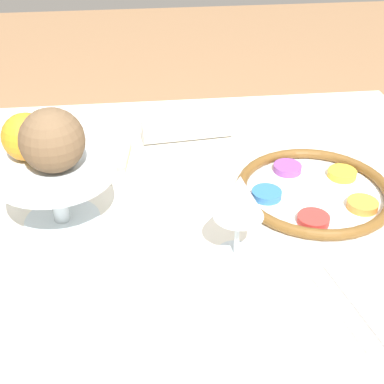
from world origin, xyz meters
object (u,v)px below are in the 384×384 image
object	(u,v)px
fruit_stand	(55,174)
coconut	(52,140)
napkin_roll	(187,129)
seder_plate	(314,192)
cup_near	(67,314)
orange_fruit	(26,137)
bread_plate	(104,160)
wine_glass	(239,199)

from	to	relation	value
fruit_stand	coconut	world-z (taller)	coconut
coconut	napkin_roll	world-z (taller)	coconut
seder_plate	cup_near	bearing A→B (deg)	32.50
napkin_roll	cup_near	bearing A→B (deg)	67.62
fruit_stand	orange_fruit	bearing A→B (deg)	-11.18
fruit_stand	bread_plate	distance (m)	0.23
seder_plate	orange_fruit	xyz separation A→B (m)	(0.50, 0.02, 0.15)
orange_fruit	cup_near	size ratio (longest dim) A/B	1.21
wine_glass	coconut	distance (m)	0.30
seder_plate	cup_near	size ratio (longest dim) A/B	4.52
coconut	bread_plate	distance (m)	0.29
bread_plate	cup_near	bearing A→B (deg)	85.42
orange_fruit	napkin_roll	xyz separation A→B (m)	(-0.29, -0.28, -0.14)
napkin_roll	cup_near	distance (m)	0.58
wine_glass	cup_near	size ratio (longest dim) A/B	2.35
seder_plate	bread_plate	bearing A→B (deg)	-24.27
orange_fruit	coconut	size ratio (longest dim) A/B	0.77
coconut	bread_plate	bearing A→B (deg)	-103.82
coconut	seder_plate	bearing A→B (deg)	-173.07
seder_plate	fruit_stand	bearing A→B (deg)	2.83
fruit_stand	bread_plate	xyz separation A→B (m)	(-0.07, -0.20, -0.09)
cup_near	orange_fruit	bearing A→B (deg)	-75.35
coconut	bread_plate	xyz separation A→B (m)	(-0.06, -0.23, -0.17)
wine_glass	napkin_roll	world-z (taller)	wine_glass
fruit_stand	napkin_roll	bearing A→B (deg)	-131.53
fruit_stand	napkin_roll	distance (m)	0.39
seder_plate	orange_fruit	world-z (taller)	orange_fruit
fruit_stand	coconut	bearing A→B (deg)	107.62
orange_fruit	napkin_roll	bearing A→B (deg)	-136.13
seder_plate	cup_near	xyz separation A→B (m)	(0.43, 0.27, 0.02)
orange_fruit	wine_glass	bearing A→B (deg)	158.60
cup_near	wine_glass	bearing A→B (deg)	-152.88
napkin_roll	cup_near	world-z (taller)	cup_near
napkin_roll	orange_fruit	bearing A→B (deg)	43.87
seder_plate	orange_fruit	size ratio (longest dim) A/B	3.75
fruit_stand	orange_fruit	distance (m)	0.08
wine_glass	cup_near	world-z (taller)	wine_glass
seder_plate	coconut	world-z (taller)	coconut
seder_plate	bread_plate	xyz separation A→B (m)	(0.39, -0.18, -0.01)
napkin_roll	fruit_stand	bearing A→B (deg)	48.47
bread_plate	fruit_stand	bearing A→B (deg)	71.44
wine_glass	coconut	size ratio (longest dim) A/B	1.49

